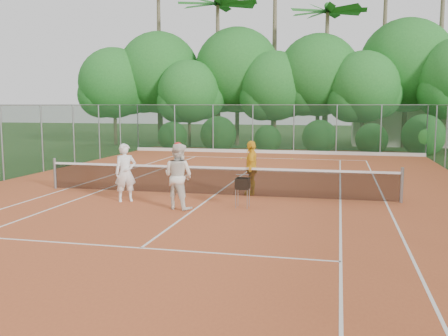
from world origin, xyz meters
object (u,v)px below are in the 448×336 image
(player_center_grp, at_px, (178,176))
(ball_hopper, at_px, (243,184))
(player_yellow, at_px, (251,168))
(player_white, at_px, (125,173))

(player_center_grp, bearing_deg, ball_hopper, 19.00)
(player_yellow, distance_m, ball_hopper, 2.14)
(player_white, xyz_separation_m, ball_hopper, (3.74, -0.11, -0.21))
(player_white, distance_m, player_center_grp, 2.09)
(player_white, height_order, player_yellow, player_yellow)
(player_yellow, relative_size, ball_hopper, 2.08)
(player_white, height_order, ball_hopper, player_white)
(player_center_grp, bearing_deg, player_yellow, 58.72)
(player_white, relative_size, player_yellow, 0.99)
(player_center_grp, relative_size, ball_hopper, 2.22)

